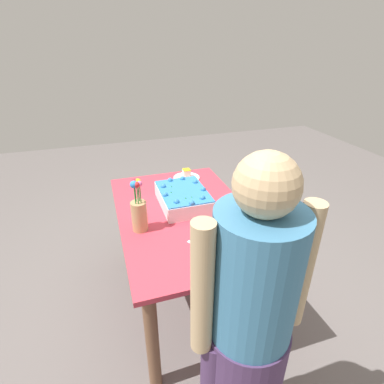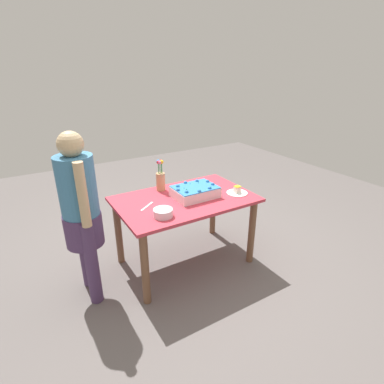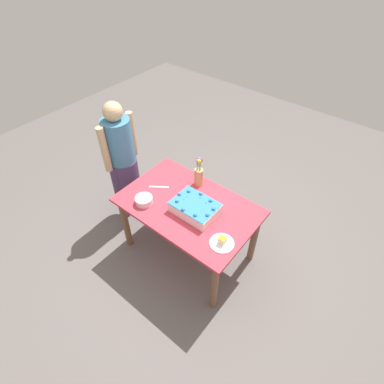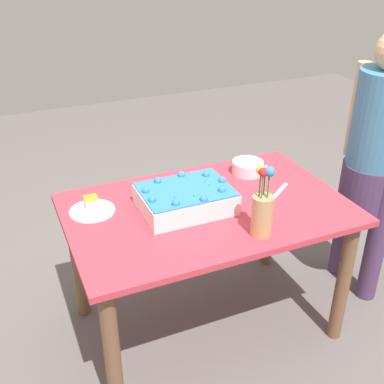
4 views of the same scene
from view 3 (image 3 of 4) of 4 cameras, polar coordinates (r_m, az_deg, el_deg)
name	(u,v)px [view 3 (image 3 of 4)]	position (r m, az deg, el deg)	size (l,w,h in m)	color
ground_plane	(189,250)	(3.47, -0.64, -10.97)	(8.00, 8.00, 0.00)	#615A58
dining_table	(188,213)	(2.98, -0.73, -4.11)	(1.33, 0.85, 0.74)	#BF3443
sheet_cake	(195,207)	(2.80, 0.56, -2.93)	(0.42, 0.31, 0.13)	silver
serving_plate_with_slice	(222,242)	(2.60, 5.72, -9.46)	(0.21, 0.21, 0.08)	white
cake_knife	(159,187)	(3.09, -6.28, 0.98)	(0.20, 0.02, 0.00)	silver
flower_vase	(199,174)	(3.03, 1.27, 3.38)	(0.09, 0.09, 0.33)	tan
fruit_bowl	(144,200)	(2.93, -9.13, -1.54)	(0.17, 0.17, 0.07)	silver
person_standing	(122,156)	(3.38, -13.26, 6.68)	(0.31, 0.45, 1.49)	#4A3158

